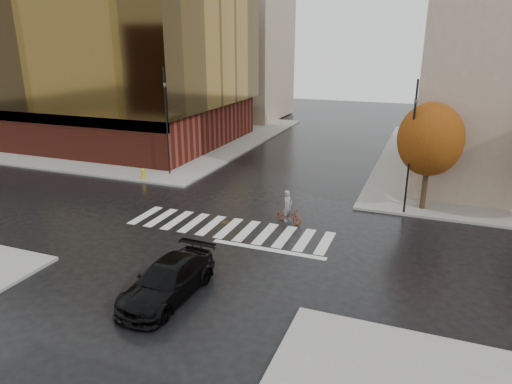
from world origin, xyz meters
TOP-DOWN VIEW (x-y plane):
  - ground at (0.00, 0.00)m, footprint 120.00×120.00m
  - sidewalk_nw at (-21.00, 21.00)m, footprint 30.00×30.00m
  - crosswalk at (0.00, 0.50)m, footprint 12.00×3.00m
  - office_glass at (-22.00, 17.99)m, footprint 27.00×19.00m
  - building_nw_far at (-16.00, 37.00)m, footprint 14.00×12.00m
  - tree_ne_a at (10.00, 7.40)m, footprint 3.80×3.80m
  - sedan at (0.69, -6.97)m, footprint 2.33×5.28m
  - cyclist at (2.89, 2.50)m, footprint 1.81×1.16m
  - traffic_light_nw at (-8.64, 8.46)m, footprint 0.25×0.23m
  - traffic_light_ne at (9.00, 6.30)m, footprint 0.20×0.23m
  - fire_hydrant at (-9.72, 6.50)m, footprint 0.29×0.29m
  - manhole at (-0.59, 1.22)m, footprint 0.69×0.69m

SIDE VIEW (x-z plane):
  - ground at x=0.00m, z-range 0.00..0.00m
  - crosswalk at x=0.00m, z-range 0.00..0.01m
  - manhole at x=-0.59m, z-range 0.00..0.01m
  - sidewalk_nw at x=-21.00m, z-range 0.00..0.15m
  - fire_hydrant at x=-9.72m, z-range 0.19..0.99m
  - cyclist at x=2.89m, z-range -0.31..1.64m
  - sedan at x=0.69m, z-range 0.00..1.51m
  - tree_ne_a at x=10.00m, z-range 1.20..7.71m
  - traffic_light_ne at x=9.00m, z-range 0.76..8.60m
  - traffic_light_nw at x=-8.64m, z-range 0.80..8.84m
  - office_glass at x=-22.00m, z-range 0.28..16.28m
  - building_nw_far at x=-16.00m, z-range 0.15..20.15m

